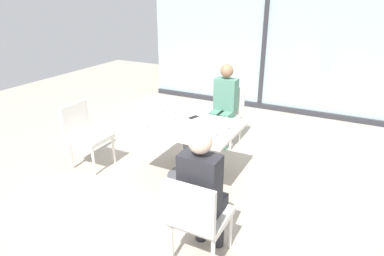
{
  "coord_description": "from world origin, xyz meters",
  "views": [
    {
      "loc": [
        1.81,
        -3.41,
        2.26
      ],
      "look_at": [
        0.0,
        0.1,
        0.65
      ],
      "focal_mm": 31.51,
      "sensor_mm": 36.0,
      "label": 1
    }
  ],
  "objects_px": {
    "chair_near_window": "(226,112)",
    "wine_glass_2": "(227,120)",
    "dining_table_main": "(188,138)",
    "coffee_cup": "(149,117)",
    "chair_side_end": "(85,131)",
    "wine_glass_1": "(145,118)",
    "person_front_right": "(203,188)",
    "cell_phone_on_table": "(194,117)",
    "handbag_1": "(199,144)",
    "wine_glass_4": "(214,126)",
    "wine_glass_3": "(161,103)",
    "person_near_window": "(224,101)",
    "wine_glass_0": "(173,105)",
    "chair_front_right": "(197,215)"
  },
  "relations": [
    {
      "from": "cell_phone_on_table",
      "to": "chair_front_right",
      "type": "bearing_deg",
      "value": -44.83
    },
    {
      "from": "chair_near_window",
      "to": "wine_glass_2",
      "type": "distance_m",
      "value": 1.39
    },
    {
      "from": "chair_side_end",
      "to": "wine_glass_1",
      "type": "bearing_deg",
      "value": 0.46
    },
    {
      "from": "person_front_right",
      "to": "cell_phone_on_table",
      "type": "xyz_separation_m",
      "value": [
        -0.82,
        1.44,
        0.03
      ]
    },
    {
      "from": "chair_near_window",
      "to": "wine_glass_2",
      "type": "xyz_separation_m",
      "value": [
        0.49,
        -1.25,
        0.37
      ]
    },
    {
      "from": "wine_glass_1",
      "to": "wine_glass_3",
      "type": "height_order",
      "value": "same"
    },
    {
      "from": "dining_table_main",
      "to": "coffee_cup",
      "type": "bearing_deg",
      "value": -170.16
    },
    {
      "from": "coffee_cup",
      "to": "chair_side_end",
      "type": "bearing_deg",
      "value": -164.44
    },
    {
      "from": "chair_side_end",
      "to": "wine_glass_3",
      "type": "distance_m",
      "value": 1.11
    },
    {
      "from": "wine_glass_4",
      "to": "wine_glass_3",
      "type": "bearing_deg",
      "value": 155.36
    },
    {
      "from": "chair_front_right",
      "to": "wine_glass_2",
      "type": "height_order",
      "value": "wine_glass_2"
    },
    {
      "from": "wine_glass_0",
      "to": "chair_near_window",
      "type": "bearing_deg",
      "value": 70.84
    },
    {
      "from": "chair_near_window",
      "to": "wine_glass_1",
      "type": "height_order",
      "value": "wine_glass_1"
    },
    {
      "from": "chair_front_right",
      "to": "wine_glass_4",
      "type": "distance_m",
      "value": 1.19
    },
    {
      "from": "person_front_right",
      "to": "wine_glass_1",
      "type": "relative_size",
      "value": 6.81
    },
    {
      "from": "wine_glass_3",
      "to": "wine_glass_4",
      "type": "distance_m",
      "value": 1.08
    },
    {
      "from": "wine_glass_0",
      "to": "handbag_1",
      "type": "xyz_separation_m",
      "value": [
        0.18,
        0.44,
        -0.72
      ]
    },
    {
      "from": "chair_side_end",
      "to": "wine_glass_1",
      "type": "distance_m",
      "value": 1.07
    },
    {
      "from": "wine_glass_2",
      "to": "wine_glass_3",
      "type": "height_order",
      "value": "same"
    },
    {
      "from": "dining_table_main",
      "to": "person_front_right",
      "type": "xyz_separation_m",
      "value": [
        0.76,
        -1.18,
        0.15
      ]
    },
    {
      "from": "wine_glass_0",
      "to": "wine_glass_3",
      "type": "relative_size",
      "value": 1.0
    },
    {
      "from": "wine_glass_2",
      "to": "wine_glass_4",
      "type": "distance_m",
      "value": 0.25
    },
    {
      "from": "coffee_cup",
      "to": "cell_phone_on_table",
      "type": "bearing_deg",
      "value": 37.21
    },
    {
      "from": "chair_side_end",
      "to": "wine_glass_1",
      "type": "relative_size",
      "value": 4.7
    },
    {
      "from": "chair_near_window",
      "to": "wine_glass_1",
      "type": "xyz_separation_m",
      "value": [
        -0.41,
        -1.62,
        0.37
      ]
    },
    {
      "from": "wine_glass_0",
      "to": "wine_glass_4",
      "type": "bearing_deg",
      "value": -29.72
    },
    {
      "from": "wine_glass_1",
      "to": "coffee_cup",
      "type": "relative_size",
      "value": 2.06
    },
    {
      "from": "chair_near_window",
      "to": "person_front_right",
      "type": "relative_size",
      "value": 0.69
    },
    {
      "from": "chair_near_window",
      "to": "wine_glass_0",
      "type": "xyz_separation_m",
      "value": [
        -0.36,
        -1.03,
        0.37
      ]
    },
    {
      "from": "coffee_cup",
      "to": "wine_glass_1",
      "type": "bearing_deg",
      "value": -64.45
    },
    {
      "from": "chair_near_window",
      "to": "handbag_1",
      "type": "bearing_deg",
      "value": -106.98
    },
    {
      "from": "dining_table_main",
      "to": "wine_glass_3",
      "type": "xyz_separation_m",
      "value": [
        -0.54,
        0.25,
        0.31
      ]
    },
    {
      "from": "person_front_right",
      "to": "wine_glass_4",
      "type": "xyz_separation_m",
      "value": [
        -0.32,
        0.97,
        0.16
      ]
    },
    {
      "from": "wine_glass_2",
      "to": "wine_glass_4",
      "type": "relative_size",
      "value": 1.0
    },
    {
      "from": "person_front_right",
      "to": "wine_glass_1",
      "type": "distance_m",
      "value": 1.45
    },
    {
      "from": "person_front_right",
      "to": "coffee_cup",
      "type": "xyz_separation_m",
      "value": [
        -1.29,
        1.08,
        0.08
      ]
    },
    {
      "from": "dining_table_main",
      "to": "person_near_window",
      "type": "xyz_separation_m",
      "value": [
        -0.0,
        1.18,
        0.15
      ]
    },
    {
      "from": "dining_table_main",
      "to": "wine_glass_4",
      "type": "xyz_separation_m",
      "value": [
        0.44,
        -0.2,
        0.31
      ]
    },
    {
      "from": "chair_near_window",
      "to": "wine_glass_1",
      "type": "bearing_deg",
      "value": -104.21
    },
    {
      "from": "coffee_cup",
      "to": "handbag_1",
      "type": "height_order",
      "value": "coffee_cup"
    },
    {
      "from": "chair_front_right",
      "to": "person_near_window",
      "type": "xyz_separation_m",
      "value": [
        -0.76,
        2.46,
        0.2
      ]
    },
    {
      "from": "wine_glass_0",
      "to": "chair_front_right",
      "type": "bearing_deg",
      "value": -53.88
    },
    {
      "from": "wine_glass_0",
      "to": "wine_glass_4",
      "type": "xyz_separation_m",
      "value": [
        0.8,
        -0.46,
        0.0
      ]
    },
    {
      "from": "person_near_window",
      "to": "wine_glass_1",
      "type": "xyz_separation_m",
      "value": [
        -0.41,
        -1.51,
        0.16
      ]
    },
    {
      "from": "chair_side_end",
      "to": "cell_phone_on_table",
      "type": "bearing_deg",
      "value": 23.9
    },
    {
      "from": "wine_glass_1",
      "to": "handbag_1",
      "type": "height_order",
      "value": "wine_glass_1"
    },
    {
      "from": "chair_side_end",
      "to": "cell_phone_on_table",
      "type": "height_order",
      "value": "chair_side_end"
    },
    {
      "from": "wine_glass_1",
      "to": "handbag_1",
      "type": "relative_size",
      "value": 0.62
    },
    {
      "from": "dining_table_main",
      "to": "wine_glass_4",
      "type": "relative_size",
      "value": 6.71
    },
    {
      "from": "chair_side_end",
      "to": "cell_phone_on_table",
      "type": "xyz_separation_m",
      "value": [
        1.36,
        0.6,
        0.24
      ]
    }
  ]
}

